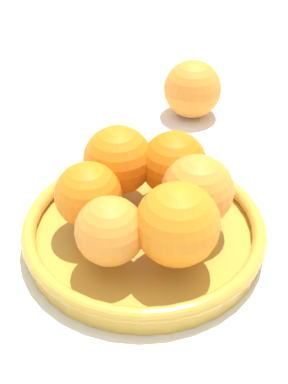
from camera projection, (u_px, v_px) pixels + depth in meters
ground_plane at (144, 241)px, 0.58m from camera, size 4.00×4.00×0.00m
fruit_bowl at (144, 230)px, 0.57m from camera, size 0.26×0.26×0.03m
orange_pile at (148, 192)px, 0.53m from camera, size 0.20×0.17×0.08m
stray_orange at (192, 89)px, 0.77m from camera, size 0.08×0.08×0.08m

